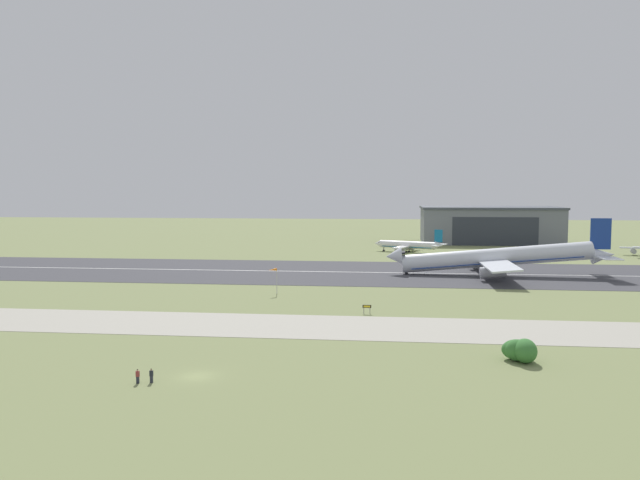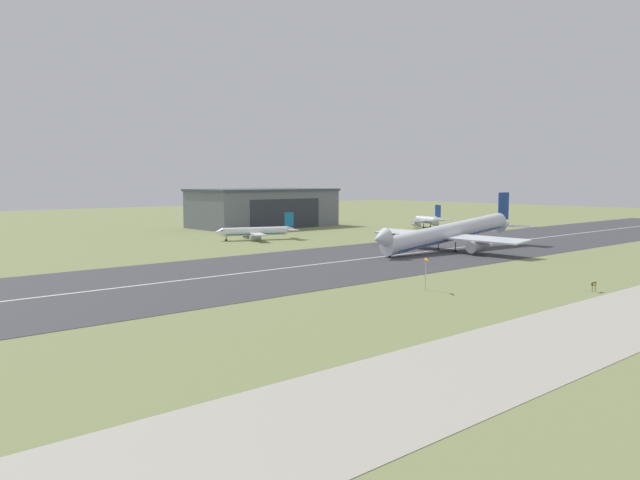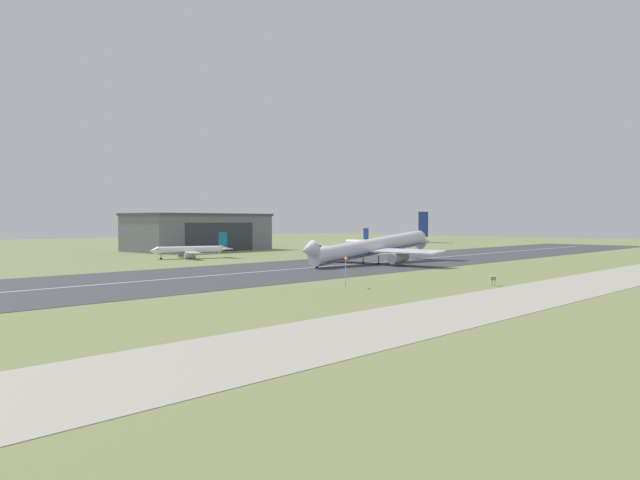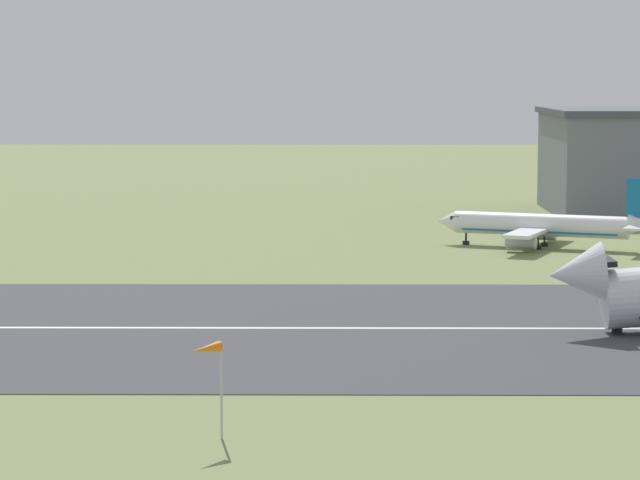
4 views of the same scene
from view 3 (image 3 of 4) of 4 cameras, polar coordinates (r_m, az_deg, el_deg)
name	(u,v)px [view 3 (image 3 of 4)]	position (r m, az deg, el deg)	size (l,w,h in m)	color
ground_plane	(400,291)	(110.38, 7.28, -4.63)	(708.67, 708.67, 0.00)	#7A8451
runway_strip	(227,274)	(143.65, -8.52, -3.13)	(468.67, 50.09, 0.06)	#3D3D42
runway_centreline	(227,274)	(143.64, -8.52, -3.12)	(421.81, 0.70, 0.01)	silver
taxiway_road	(503,300)	(100.37, 16.40, -5.32)	(351.50, 17.81, 0.05)	#A8A393
hangar_building	(198,232)	(261.69, -11.07, 0.73)	(56.73, 30.17, 15.19)	slate
airplane_landing	(373,247)	(177.80, 4.84, -0.68)	(58.29, 45.61, 15.08)	silver
airplane_parked_west	(356,243)	(258.44, 3.33, -0.29)	(17.59, 17.98, 9.18)	silver
airplane_parked_centre	(190,251)	(206.00, -11.78, -0.95)	(26.22, 19.93, 8.45)	white
windsock_pole	(347,260)	(115.14, 2.44, -1.87)	(1.83, 2.00, 5.59)	#B7B7BC
runway_sign	(494,279)	(122.16, 15.59, -3.49)	(1.58, 0.13, 1.63)	#4C4C51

